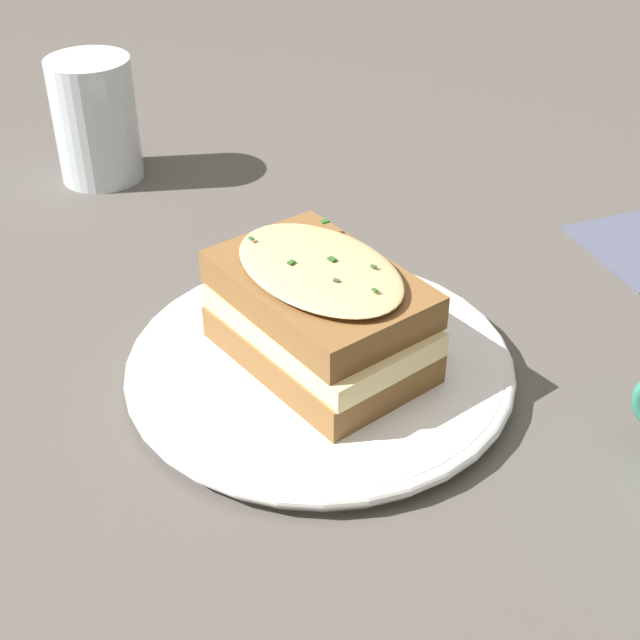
{
  "coord_description": "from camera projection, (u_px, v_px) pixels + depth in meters",
  "views": [
    {
      "loc": [
        -0.24,
        -0.38,
        0.39
      ],
      "look_at": [
        0.03,
        0.02,
        0.05
      ],
      "focal_mm": 50.0,
      "sensor_mm": 36.0,
      "label": 1
    }
  ],
  "objects": [
    {
      "name": "ground_plane",
      "position": [
        302.0,
        407.0,
        0.59
      ],
      "size": [
        2.4,
        2.4,
        0.0
      ],
      "primitive_type": "plane",
      "color": "#514C47"
    },
    {
      "name": "dinner_plate",
      "position": [
        320.0,
        366.0,
        0.61
      ],
      "size": [
        0.26,
        0.26,
        0.02
      ],
      "color": "white",
      "rests_on": "ground_plane"
    },
    {
      "name": "sandwich",
      "position": [
        320.0,
        312.0,
        0.59
      ],
      "size": [
        0.11,
        0.16,
        0.07
      ],
      "rotation": [
        0.0,
        0.0,
        1.65
      ],
      "color": "brown",
      "rests_on": "dinner_plate"
    },
    {
      "name": "water_glass",
      "position": [
        96.0,
        120.0,
        0.84
      ],
      "size": [
        0.08,
        0.08,
        0.12
      ],
      "primitive_type": "cylinder",
      "color": "silver",
      "rests_on": "ground_plane"
    }
  ]
}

